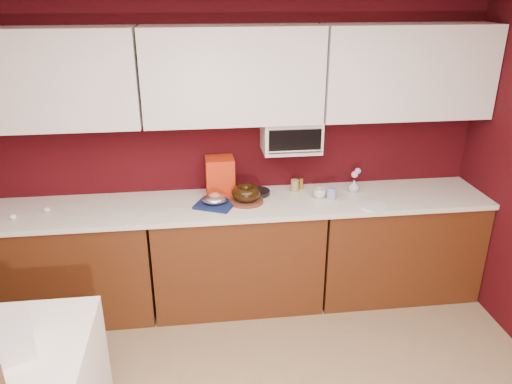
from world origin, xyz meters
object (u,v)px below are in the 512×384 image
at_px(toaster_oven, 291,135).
at_px(flower_vase, 354,185).
at_px(bundt_cake, 246,193).
at_px(pandoro_box, 220,176).
at_px(coffee_mug, 319,192).
at_px(blue_jar, 332,193).
at_px(newspaper_stack, 0,345).
at_px(foil_ham_nest, 215,199).

xyz_separation_m(toaster_oven, flower_vase, (0.52, -0.07, -0.42)).
bearing_deg(flower_vase, bundt_cake, -173.03).
xyz_separation_m(pandoro_box, coffee_mug, (0.77, -0.19, -0.11)).
bearing_deg(blue_jar, flower_vase, 29.00).
relative_size(coffee_mug, newspaper_stack, 0.29).
bearing_deg(blue_jar, newspaper_stack, -146.22).
relative_size(blue_jar, newspaper_stack, 0.29).
relative_size(foil_ham_nest, flower_vase, 1.76).
xyz_separation_m(bundt_cake, flower_vase, (0.89, 0.11, -0.03)).
relative_size(blue_jar, flower_vase, 0.85).
relative_size(pandoro_box, flower_vase, 2.79).
xyz_separation_m(bundt_cake, blue_jar, (0.68, -0.01, -0.03)).
distance_m(foil_ham_nest, coffee_mug, 0.83).
height_order(bundt_cake, foil_ham_nest, bundt_cake).
height_order(bundt_cake, coffee_mug, bundt_cake).
bearing_deg(flower_vase, foil_ham_nest, -172.78).
relative_size(toaster_oven, flower_vase, 4.13).
bearing_deg(coffee_mug, toaster_oven, 142.74).
distance_m(toaster_oven, bundt_cake, 0.57).
distance_m(toaster_oven, blue_jar, 0.56).
bearing_deg(newspaper_stack, pandoro_box, 53.08).
height_order(bundt_cake, pandoro_box, pandoro_box).
bearing_deg(foil_ham_nest, newspaper_stack, -130.10).
bearing_deg(blue_jar, toaster_oven, 148.14).
bearing_deg(coffee_mug, flower_vase, 16.67).
bearing_deg(coffee_mug, pandoro_box, 166.47).
relative_size(bundt_cake, foil_ham_nest, 1.17).
height_order(foil_ham_nest, newspaper_stack, foil_ham_nest).
bearing_deg(bundt_cake, blue_jar, -0.97).
xyz_separation_m(bundt_cake, foil_ham_nest, (-0.24, -0.03, -0.03)).
distance_m(coffee_mug, blue_jar, 0.10).
height_order(toaster_oven, pandoro_box, toaster_oven).
bearing_deg(pandoro_box, flower_vase, -6.28).
distance_m(foil_ham_nest, blue_jar, 0.92).
height_order(toaster_oven, bundt_cake, toaster_oven).
bearing_deg(toaster_oven, bundt_cake, -154.90).
xyz_separation_m(coffee_mug, newspaper_stack, (-1.97, -1.41, -0.14)).
relative_size(coffee_mug, flower_vase, 0.85).
height_order(bundt_cake, blue_jar, bundt_cake).
bearing_deg(blue_jar, coffee_mug, 163.07).
distance_m(toaster_oven, flower_vase, 0.67).
xyz_separation_m(toaster_oven, pandoro_box, (-0.56, 0.03, -0.32)).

